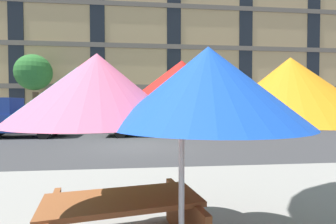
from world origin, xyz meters
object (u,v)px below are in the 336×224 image
Objects in this scene: pickup_blue at (16,119)px; picnic_table at (123,221)px; street_tree_left at (33,74)px; patio_umbrella at (182,93)px; pickup_silver at (261,117)px; pickup_green at (145,118)px.

picnic_table is (6.64, -12.21, -0.54)m from pickup_blue.
patio_umbrella is (7.66, -16.19, -1.92)m from street_tree_left.
pickup_silver is at bearing 0.00° from pickup_blue.
pickup_silver is at bearing 61.05° from patio_umbrella.
pickup_green reaches higher than picnic_table.
pickup_blue is 1.00× the size of pickup_silver.
pickup_silver is 1.58× the size of patio_umbrella.
street_tree_left is 18.01m from patio_umbrella.
picnic_table is (-0.62, 0.49, -1.50)m from patio_umbrella.
pickup_green is 8.80m from street_tree_left.
picnic_table is at bearing -65.87° from street_tree_left.
pickup_green is at bearing -24.81° from street_tree_left.
pickup_blue is at bearing 119.78° from patio_umbrella.
patio_umbrella is (7.27, -12.70, 0.96)m from pickup_blue.
patio_umbrella is at bearing -89.50° from pickup_green.
patio_umbrella reaches higher than picnic_table.
patio_umbrella is at bearing -64.69° from street_tree_left.
patio_umbrella is (0.11, -12.70, 0.96)m from pickup_green.
pickup_blue is at bearing 180.00° from pickup_silver.
pickup_green and pickup_silver have the same top height.
pickup_green is 12.23m from picnic_table.
patio_umbrella is at bearing -118.95° from pickup_silver.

